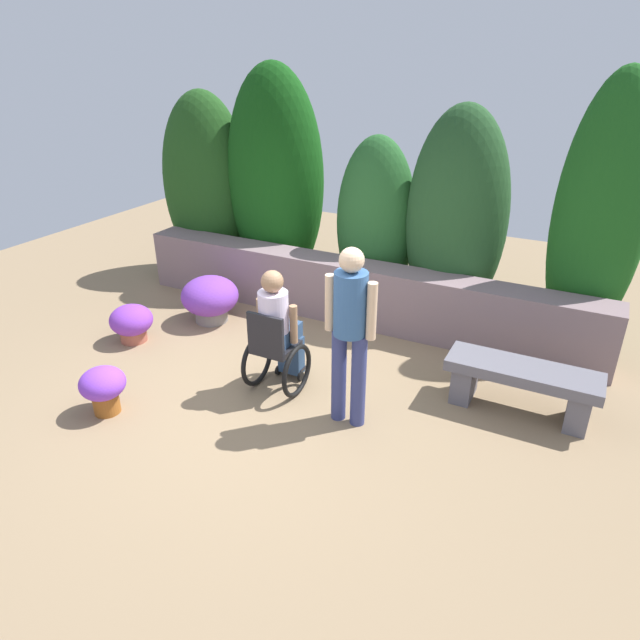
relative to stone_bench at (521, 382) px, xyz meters
The scene contains 9 objects.
ground_plane 2.48m from the stone_bench, 157.97° to the right, with size 13.42×13.42×0.00m, color #8B7354.
stone_retaining_wall 2.55m from the stone_bench, 153.63° to the left, with size 6.20×0.45×0.80m, color slate.
hedge_backdrop 3.55m from the stone_bench, 148.46° to the left, with size 6.59×1.05×3.11m.
stone_bench is the anchor object (origin of this frame).
person_in_wheelchair 2.43m from the stone_bench, 162.95° to the right, with size 0.53×0.66×1.33m.
person_standing_companion 1.82m from the stone_bench, 147.42° to the right, with size 0.49×0.30×1.74m.
flower_pot_purple_near 4.04m from the stone_bench, 152.47° to the right, with size 0.44×0.44×0.48m.
flower_pot_terracotta_by_wall 4.47m from the stone_bench, behind, with size 0.51×0.51×0.46m.
flower_pot_red_accent 3.93m from the stone_bench, behind, with size 0.74×0.74×0.60m.
Camera 1 is at (2.64, -4.05, 3.23)m, focal length 31.41 mm.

